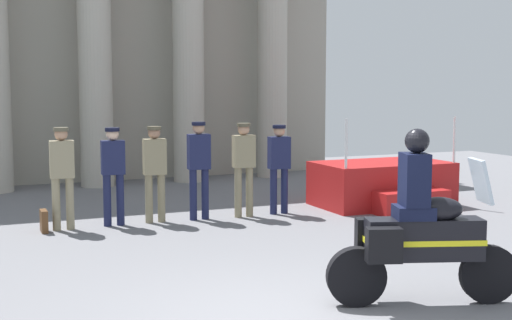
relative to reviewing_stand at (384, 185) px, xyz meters
name	(u,v)px	position (x,y,z in m)	size (l,w,h in m)	color
colonnade_backdrop	(90,25)	(-4.64, 5.46, 3.35)	(13.01, 1.61, 7.33)	#A49F91
reviewing_stand	(384,185)	(0.00, 0.00, 0.00)	(2.57, 1.98, 1.76)	#A51919
officer_in_row_0	(62,170)	(-6.09, 0.11, 0.58)	(0.40, 0.25, 1.68)	gray
officer_in_row_1	(113,168)	(-5.26, 0.14, 0.57)	(0.40, 0.25, 1.65)	#191E42
officer_in_row_2	(155,166)	(-4.55, 0.15, 0.57)	(0.40, 0.25, 1.66)	#847A5B
officer_in_row_3	(199,162)	(-3.77, 0.09, 0.61)	(0.40, 0.25, 1.72)	#191E42
officer_in_row_4	(244,162)	(-2.96, 0.01, 0.59)	(0.40, 0.25, 1.68)	#847A5B
officer_in_row_5	(279,162)	(-2.24, 0.05, 0.55)	(0.40, 0.25, 1.63)	#191E42
motorcycle_with_rider	(418,232)	(-3.17, -5.40, 0.38)	(2.01, 0.97, 1.90)	black
briefcase_on_ground	(44,221)	(-6.41, 0.06, -0.23)	(0.10, 0.32, 0.36)	brown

